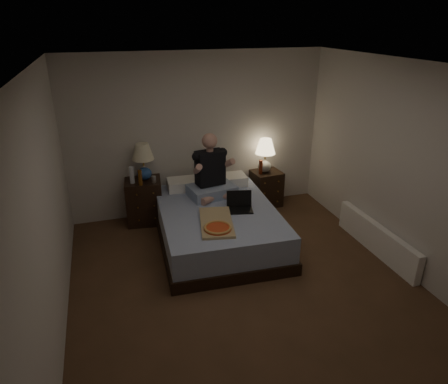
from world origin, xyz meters
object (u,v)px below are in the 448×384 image
object	(u,v)px
nightstand_right	(266,188)
pizza_box	(218,229)
soda_can	(154,179)
person	(211,166)
nightstand_left	(144,201)
laptop	(240,203)
bed	(218,225)
radiator	(376,239)
beer_bottle_right	(261,167)
lamp_left	(143,162)
beer_bottle_left	(140,178)
water_bottle	(132,175)
lamp_right	(265,156)

from	to	relation	value
nightstand_right	pizza_box	size ratio (longest dim) A/B	0.78
soda_can	person	bearing A→B (deg)	-22.83
nightstand_left	nightstand_right	xyz separation A→B (m)	(2.02, 0.01, -0.05)
laptop	bed	bearing A→B (deg)	165.15
bed	radiator	world-z (taller)	bed
person	pizza_box	bearing A→B (deg)	-111.29
nightstand_left	beer_bottle_right	world-z (taller)	beer_bottle_right
pizza_box	beer_bottle_right	bearing A→B (deg)	63.34
lamp_left	beer_bottle_right	bearing A→B (deg)	-1.86
beer_bottle_right	soda_can	bearing A→B (deg)	-176.69
beer_bottle_left	beer_bottle_right	distance (m)	1.94
nightstand_left	beer_bottle_right	xyz separation A→B (m)	(1.88, -0.05, 0.36)
water_bottle	pizza_box	xyz separation A→B (m)	(0.87, -1.46, -0.26)
beer_bottle_right	laptop	distance (m)	1.25
nightstand_left	lamp_left	xyz separation A→B (m)	(0.04, 0.01, 0.62)
soda_can	pizza_box	size ratio (longest dim) A/B	0.13
person	bed	bearing A→B (deg)	-104.70
beer_bottle_right	water_bottle	bearing A→B (deg)	-179.32
water_bottle	radiator	xyz separation A→B (m)	(3.01, -1.75, -0.61)
person	laptop	world-z (taller)	person
soda_can	lamp_left	bearing A→B (deg)	125.04
lamp_left	laptop	distance (m)	1.60
lamp_right	laptop	size ratio (longest dim) A/B	1.65
beer_bottle_left	radiator	distance (m)	3.38
lamp_right	water_bottle	distance (m)	2.13
laptop	radiator	bearing A→B (deg)	-11.03
nightstand_left	beer_bottle_right	distance (m)	1.92
water_bottle	radiator	bearing A→B (deg)	-30.17
lamp_left	beer_bottle_left	size ratio (longest dim) A/B	2.43
nightstand_left	bed	bearing A→B (deg)	-39.59
nightstand_right	soda_can	bearing A→B (deg)	178.85
lamp_left	laptop	world-z (taller)	lamp_left
person	water_bottle	bearing A→B (deg)	149.96
lamp_right	soda_can	bearing A→B (deg)	-174.98
nightstand_left	nightstand_right	size ratio (longest dim) A/B	1.16
bed	water_bottle	distance (m)	1.47
lamp_left	pizza_box	xyz separation A→B (m)	(0.68, -1.55, -0.41)
lamp_left	laptop	bearing A→B (deg)	-43.76
nightstand_right	pizza_box	distance (m)	2.04
soda_can	person	size ratio (longest dim) A/B	0.11
radiator	laptop	bearing A→B (deg)	156.11
bed	nightstand_left	bearing A→B (deg)	136.94
nightstand_right	pizza_box	world-z (taller)	pizza_box
bed	nightstand_left	world-z (taller)	nightstand_left
lamp_right	person	size ratio (longest dim) A/B	0.60
beer_bottle_left	radiator	world-z (taller)	beer_bottle_left
laptop	pizza_box	distance (m)	0.65
nightstand_left	pizza_box	bearing A→B (deg)	-58.43
lamp_right	beer_bottle_left	distance (m)	2.03
radiator	pizza_box	bearing A→B (deg)	172.42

